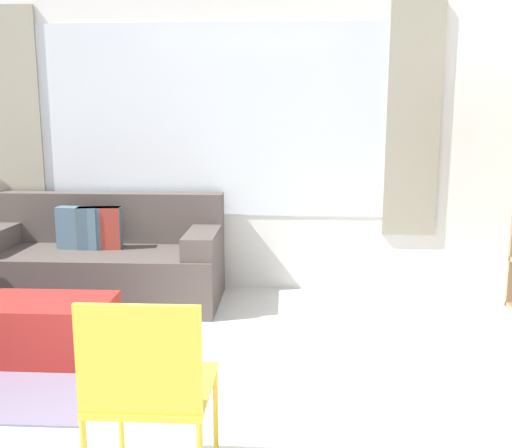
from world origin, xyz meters
TOP-DOWN VIEW (x-y plane):
  - wall_back at (0.00, 3.29)m, footprint 6.69×0.11m
  - couch_main at (-0.87, 2.84)m, footprint 1.94×0.83m
  - ottoman at (-0.83, 1.70)m, footprint 0.80×0.48m
  - folding_chair at (0.14, 0.35)m, footprint 0.44×0.46m

SIDE VIEW (x-z plane):
  - ottoman at x=-0.83m, z-range 0.00..0.37m
  - couch_main at x=-0.87m, z-range -0.11..0.75m
  - folding_chair at x=0.14m, z-range 0.09..0.95m
  - wall_back at x=0.00m, z-range 0.01..2.71m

